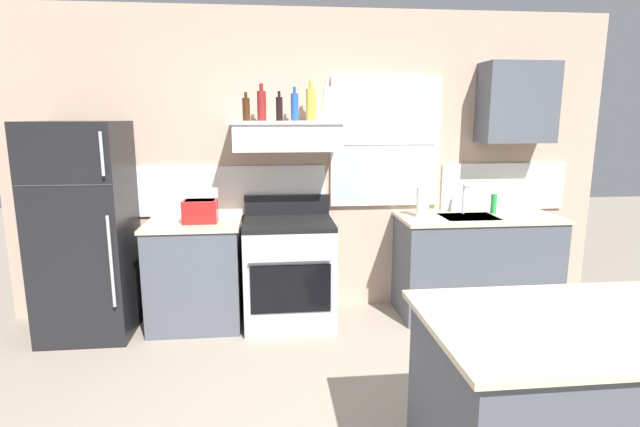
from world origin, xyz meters
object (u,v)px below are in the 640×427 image
(paper_towel_roll, at_px, (423,202))
(dish_soap_bottle, at_px, (494,204))
(toaster, at_px, (200,211))
(stove_range, at_px, (289,271))
(bottle_champagne_gold_foil, at_px, (311,104))
(kitchen_island, at_px, (576,414))
(bottle_clear_tall, at_px, (327,103))
(refrigerator, at_px, (85,230))
(bottle_blue_liqueur, at_px, (295,107))
(bottle_brown_stout, at_px, (246,109))
(bottle_red_label_wine, at_px, (262,105))
(bottle_balsamic_dark, at_px, (279,108))

(paper_towel_roll, distance_m, dish_soap_bottle, 0.71)
(toaster, height_order, stove_range, toaster)
(bottle_champagne_gold_foil, distance_m, paper_towel_roll, 1.29)
(kitchen_island, bearing_deg, bottle_champagne_gold_foil, 112.92)
(kitchen_island, bearing_deg, bottle_clear_tall, 111.09)
(refrigerator, distance_m, kitchen_island, 3.62)
(bottle_blue_liqueur, distance_m, kitchen_island, 2.96)
(bottle_blue_liqueur, relative_size, bottle_champagne_gold_foil, 0.85)
(stove_range, relative_size, bottle_clear_tall, 3.16)
(stove_range, relative_size, kitchen_island, 0.78)
(bottle_brown_stout, relative_size, bottle_champagne_gold_foil, 0.71)
(bottle_clear_tall, bearing_deg, bottle_red_label_wine, 173.39)
(bottle_balsamic_dark, height_order, dish_soap_bottle, bottle_balsamic_dark)
(bottle_champagne_gold_foil, distance_m, bottle_clear_tall, 0.16)
(bottle_brown_stout, relative_size, bottle_clear_tall, 0.67)
(bottle_brown_stout, bearing_deg, kitchen_island, -56.33)
(bottle_clear_tall, relative_size, kitchen_island, 0.25)
(bottle_blue_liqueur, relative_size, kitchen_island, 0.20)
(bottle_blue_liqueur, bearing_deg, bottle_brown_stout, -174.97)
(dish_soap_bottle, xyz_separation_m, kitchen_island, (-0.68, -2.34, -0.54))
(refrigerator, relative_size, stove_range, 1.60)
(dish_soap_bottle, bearing_deg, bottle_blue_liqueur, -179.97)
(bottle_blue_liqueur, bearing_deg, bottle_balsamic_dark, -158.84)
(bottle_red_label_wine, distance_m, dish_soap_bottle, 2.26)
(stove_range, xyz_separation_m, paper_towel_roll, (1.18, 0.04, 0.58))
(bottle_blue_liqueur, bearing_deg, dish_soap_bottle, 0.03)
(bottle_red_label_wine, xyz_separation_m, bottle_balsamic_dark, (0.15, -0.03, -0.03))
(bottle_brown_stout, xyz_separation_m, bottle_balsamic_dark, (0.27, -0.01, 0.00))
(bottle_red_label_wine, relative_size, kitchen_island, 0.22)
(bottle_brown_stout, distance_m, dish_soap_bottle, 2.37)
(bottle_balsamic_dark, relative_size, bottle_clear_tall, 0.70)
(bottle_brown_stout, height_order, bottle_balsamic_dark, bottle_balsamic_dark)
(dish_soap_bottle, bearing_deg, toaster, -177.39)
(stove_range, xyz_separation_m, bottle_blue_liqueur, (0.07, 0.14, 1.40))
(paper_towel_roll, relative_size, kitchen_island, 0.19)
(stove_range, xyz_separation_m, bottle_brown_stout, (-0.33, 0.10, 1.38))
(refrigerator, distance_m, paper_towel_roll, 2.83)
(bottle_clear_tall, bearing_deg, dish_soap_bottle, 3.20)
(bottle_brown_stout, distance_m, bottle_blue_liqueur, 0.40)
(stove_range, bearing_deg, bottle_brown_stout, 163.10)
(bottle_balsamic_dark, distance_m, kitchen_island, 2.96)
(refrigerator, height_order, toaster, refrigerator)
(toaster, xyz_separation_m, bottle_blue_liqueur, (0.80, 0.12, 0.85))
(refrigerator, relative_size, bottle_blue_liqueur, 6.24)
(toaster, bearing_deg, paper_towel_roll, 0.57)
(kitchen_island, bearing_deg, refrigerator, 142.58)
(bottle_brown_stout, distance_m, bottle_clear_tall, 0.67)
(bottle_balsamic_dark, bearing_deg, refrigerator, -176.08)
(bottle_red_label_wine, height_order, dish_soap_bottle, bottle_red_label_wine)
(refrigerator, relative_size, bottle_red_label_wine, 5.78)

